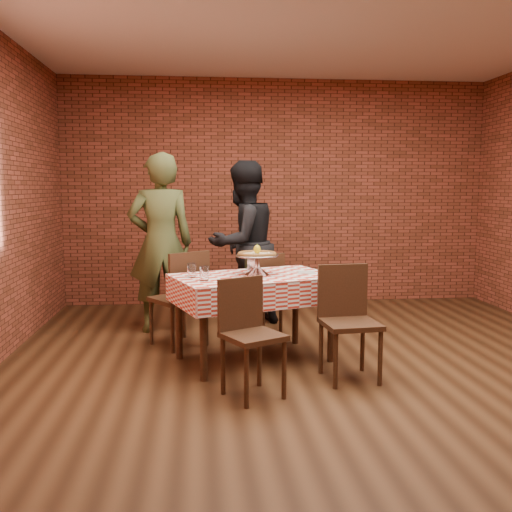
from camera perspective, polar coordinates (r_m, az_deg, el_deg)
The scene contains 19 objects.
ground at distance 4.71m, azimuth 7.20°, elevation -11.91°, with size 6.00×6.00×0.00m, color black.
back_wall at distance 7.41m, azimuth 2.19°, elevation 6.44°, with size 5.50×5.50×0.00m, color brown.
table at distance 4.97m, azimuth -0.16°, elevation -6.34°, with size 1.34×0.80×0.75m, color #3F2315.
tablecloth at distance 4.92m, azimuth -0.16°, elevation -3.30°, with size 1.37×0.84×0.23m, color red, non-canonical shape.
pizza_stand at distance 4.93m, azimuth 0.11°, elevation -0.90°, with size 0.39×0.39×0.17m, color silver, non-canonical shape.
pizza at distance 4.92m, azimuth 0.11°, elevation 0.15°, with size 0.34×0.34×0.03m, color beige.
lemon at distance 4.91m, azimuth 0.12°, elevation 0.67°, with size 0.06×0.06×0.08m, color yellow.
water_glass_left at distance 4.63m, azimuth -5.27°, elevation -1.78°, with size 0.08×0.08×0.12m, color white.
water_glass_right at distance 4.82m, azimuth -6.52°, elevation -1.44°, with size 0.08×0.08×0.12m, color white.
side_plate at distance 5.03m, azimuth 5.12°, elevation -1.68°, with size 0.16×0.16×0.01m, color white.
sweetener_packet_a at distance 4.96m, azimuth 6.56°, elevation -1.88°, with size 0.05×0.04×0.01m, color white.
sweetener_packet_b at distance 5.10m, azimuth 6.77°, elevation -1.64°, with size 0.05×0.04×0.01m, color white.
condiment_caddy at distance 5.18m, azimuth -0.53°, elevation -0.75°, with size 0.09×0.07×0.13m, color silver.
chair_near_left at distance 4.11m, azimuth -0.29°, elevation -8.41°, with size 0.38×0.38×0.86m, color #3F2315, non-canonical shape.
chair_near_right at distance 4.53m, azimuth 9.51°, elevation -6.80°, with size 0.42×0.42×0.90m, color #3F2315, non-canonical shape.
chair_far_left at distance 5.47m, azimuth -7.87°, elevation -4.23°, with size 0.44×0.44×0.92m, color #3F2315, non-canonical shape.
chair_far_right at distance 5.74m, azimuth 0.25°, elevation -3.94°, with size 0.39×0.39×0.86m, color #3F2315, non-canonical shape.
diner_olive at distance 5.99m, azimuth -9.61°, elevation 1.30°, with size 0.68×0.45×1.87m, color #424924.
diner_black at distance 6.15m, azimuth -1.33°, elevation 1.22°, with size 0.88×0.68×1.81m, color black.
Camera 1 is at (-1.01, -4.34, 1.52)m, focal length 39.56 mm.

